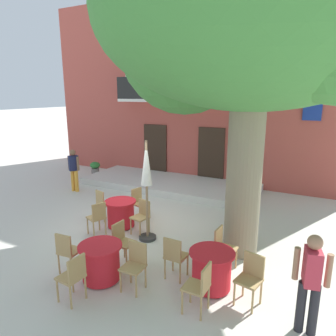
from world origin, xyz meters
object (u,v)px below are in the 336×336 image
ground_planter_left (95,168)px  cafe_chair_middle_3 (139,201)px  cafe_chair_middle_1 (97,216)px  pedestrian_mid_plaza (311,279)px  plane_tree (249,18)px  cafe_chair_front_1 (68,250)px  cafe_chair_near_tree_2 (223,246)px  cafe_chair_middle_2 (142,215)px  cafe_chair_front_2 (73,275)px  cafe_chair_middle_0 (103,203)px  cafe_chair_front_0 (122,240)px  cafe_chair_near_tree_3 (175,255)px  cafe_umbrella (147,176)px  cafe_chair_near_tree_1 (251,276)px  cafe_table_front (101,262)px  cafe_table_middle (121,213)px  cafe_chair_front_3 (135,263)px  cafe_table_near_tree (212,269)px  cafe_chair_near_tree_0 (200,285)px  pedestrian_near_entrance (74,168)px

ground_planter_left → cafe_chair_middle_3: bearing=-36.7°
cafe_chair_middle_1 → pedestrian_mid_plaza: 5.25m
plane_tree → cafe_chair_front_1: bearing=-137.4°
cafe_chair_near_tree_2 → plane_tree: bearing=87.2°
cafe_chair_middle_2 → cafe_chair_front_2: (0.41, -2.93, 0.00)m
cafe_chair_middle_0 → cafe_chair_front_0: size_ratio=1.00×
cafe_chair_near_tree_3 → cafe_umbrella: cafe_umbrella is taller
cafe_chair_near_tree_1 → cafe_chair_middle_0: bearing=159.1°
cafe_table_front → cafe_chair_near_tree_1: bearing=13.2°
pedestrian_mid_plaza → cafe_chair_front_1: bearing=-174.1°
cafe_table_front → pedestrian_mid_plaza: pedestrian_mid_plaza is taller
cafe_chair_front_2 → pedestrian_mid_plaza: 3.89m
cafe_chair_middle_0 → ground_planter_left: size_ratio=1.48×
cafe_table_middle → cafe_umbrella: size_ratio=0.34×
cafe_chair_front_1 → cafe_chair_front_3: bearing=8.3°
cafe_table_near_tree → cafe_chair_front_3: (-1.29, -0.66, 0.14)m
cafe_chair_near_tree_0 → cafe_umbrella: size_ratio=0.36×
cafe_chair_near_tree_2 → cafe_chair_middle_1: bearing=179.1°
ground_planter_left → cafe_umbrella: bearing=-39.2°
cafe_chair_near_tree_0 → cafe_table_middle: 3.97m
cafe_chair_middle_0 → cafe_chair_middle_2: same height
plane_tree → cafe_chair_middle_1: (-3.43, -0.91, -4.58)m
cafe_chair_near_tree_0 → pedestrian_near_entrance: 7.87m
cafe_table_front → ground_planter_left: (-5.47, 6.34, -0.05)m
cafe_chair_near_tree_3 → cafe_chair_front_1: size_ratio=1.00×
cafe_chair_middle_2 → cafe_umbrella: bearing=-36.9°
cafe_chair_near_tree_1 → cafe_chair_middle_3: same height
cafe_chair_front_2 → cafe_table_near_tree: bearing=36.5°
cafe_chair_near_tree_3 → cafe_chair_front_3: size_ratio=1.00×
cafe_table_near_tree → cafe_chair_middle_1: bearing=166.7°
cafe_chair_near_tree_0 → cafe_chair_near_tree_1: bearing=43.7°
cafe_chair_near_tree_1 → cafe_chair_front_3: bearing=-164.5°
cafe_chair_middle_3 → cafe_chair_front_2: size_ratio=1.00×
cafe_umbrella → cafe_table_front: bearing=-87.2°
cafe_chair_front_1 → cafe_chair_near_tree_3: bearing=22.1°
cafe_chair_front_0 → pedestrian_near_entrance: pedestrian_near_entrance is taller
cafe_chair_middle_2 → pedestrian_near_entrance: (-4.20, 1.95, 0.38)m
cafe_table_near_tree → cafe_chair_near_tree_3: bearing=-176.0°
cafe_table_front → pedestrian_near_entrance: pedestrian_near_entrance is taller
cafe_chair_near_tree_0 → cafe_umbrella: (-2.19, 1.96, 1.14)m
cafe_chair_middle_1 → cafe_chair_front_1: same height
cafe_umbrella → pedestrian_near_entrance: cafe_umbrella is taller
cafe_chair_near_tree_2 → cafe_chair_middle_1: (-3.38, 0.05, 0.00)m
cafe_chair_near_tree_3 → pedestrian_mid_plaza: bearing=-8.5°
cafe_chair_near_tree_3 → cafe_chair_middle_1: same height
pedestrian_mid_plaza → cafe_chair_front_2: bearing=-163.7°
cafe_chair_front_2 → cafe_chair_front_3: same height
cafe_table_near_tree → cafe_chair_middle_2: bearing=149.5°
cafe_table_middle → cafe_table_front: same height
cafe_chair_front_3 → ground_planter_left: cafe_chair_front_3 is taller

